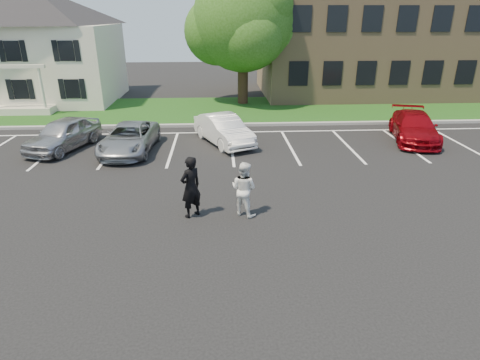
% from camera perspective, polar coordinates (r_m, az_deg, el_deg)
% --- Properties ---
extents(ground_plane, '(90.00, 90.00, 0.00)m').
position_cam_1_polar(ground_plane, '(11.78, 0.27, -7.50)').
color(ground_plane, black).
rests_on(ground_plane, ground).
extents(curb, '(40.00, 0.30, 0.15)m').
position_cam_1_polar(curb, '(22.93, -1.54, 7.86)').
color(curb, gray).
rests_on(curb, ground).
extents(grass_strip, '(44.00, 8.00, 0.08)m').
position_cam_1_polar(grass_strip, '(26.83, -1.81, 9.96)').
color(grass_strip, '#13440F').
rests_on(grass_strip, ground).
extents(stall_lines, '(34.00, 5.36, 0.01)m').
position_cam_1_polar(stall_lines, '(20.12, 2.74, 5.51)').
color(stall_lines, white).
rests_on(stall_lines, ground).
extents(house, '(10.30, 9.22, 7.60)m').
position_cam_1_polar(house, '(32.65, -26.66, 16.70)').
color(house, beige).
rests_on(house, ground).
extents(office_building, '(22.40, 10.40, 8.30)m').
position_cam_1_polar(office_building, '(35.38, 22.41, 18.18)').
color(office_building, '#937854').
rests_on(office_building, ground).
extents(tree, '(7.80, 7.20, 8.80)m').
position_cam_1_polar(tree, '(28.30, 0.61, 21.47)').
color(tree, black).
rests_on(tree, ground).
extents(man_black_suit, '(0.86, 0.82, 1.97)m').
position_cam_1_polar(man_black_suit, '(12.37, -7.02, -1.01)').
color(man_black_suit, black).
rests_on(man_black_suit, ground).
extents(man_white_shirt, '(1.08, 1.03, 1.75)m').
position_cam_1_polar(man_white_shirt, '(12.44, 0.54, -1.26)').
color(man_white_shirt, white).
rests_on(man_white_shirt, ground).
extents(car_silver_west, '(2.98, 4.55, 1.44)m').
position_cam_1_polar(car_silver_west, '(20.50, -23.83, 6.00)').
color(car_silver_west, '#AFAFB4').
rests_on(car_silver_west, ground).
extents(car_silver_minivan, '(2.39, 4.68, 1.26)m').
position_cam_1_polar(car_silver_minivan, '(19.11, -15.47, 5.75)').
color(car_silver_minivan, '#9A9CA1').
rests_on(car_silver_minivan, ground).
extents(car_white_sedan, '(3.09, 4.44, 1.39)m').
position_cam_1_polar(car_white_sedan, '(19.63, -2.35, 7.18)').
color(car_white_sedan, white).
rests_on(car_white_sedan, ground).
extents(car_red_compact, '(3.04, 5.04, 1.37)m').
position_cam_1_polar(car_red_compact, '(21.91, 23.52, 6.93)').
color(car_red_compact, maroon).
rests_on(car_red_compact, ground).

